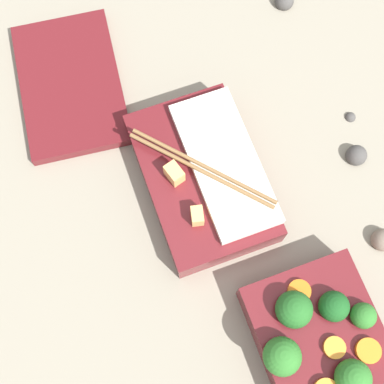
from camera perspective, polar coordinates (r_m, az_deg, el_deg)
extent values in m
plane|color=gray|center=(0.68, 7.57, -8.82)|extent=(3.00, 3.00, 0.00)
cube|color=maroon|center=(0.66, 14.28, -16.91)|extent=(0.22, 0.14, 0.04)
sphere|color=#2D7028|center=(0.62, 9.59, -16.91)|extent=(0.04, 0.04, 0.04)
sphere|color=#2D7028|center=(0.65, 17.81, -12.44)|extent=(0.03, 0.03, 0.03)
sphere|color=#236023|center=(0.63, 10.82, -12.20)|extent=(0.04, 0.04, 0.04)
sphere|color=#19511E|center=(0.64, 14.90, -11.70)|extent=(0.04, 0.04, 0.04)
sphere|color=#2D7028|center=(0.64, 16.81, -18.46)|extent=(0.04, 0.04, 0.04)
cylinder|color=orange|center=(0.64, 14.95, -15.74)|extent=(0.03, 0.03, 0.01)
cylinder|color=orange|center=(0.65, 18.28, -15.78)|extent=(0.04, 0.04, 0.01)
cylinder|color=orange|center=(0.64, 11.37, -10.32)|extent=(0.03, 0.03, 0.01)
cube|color=maroon|center=(0.69, 1.05, 1.48)|extent=(0.22, 0.14, 0.04)
cube|color=silver|center=(0.66, 3.45, 3.11)|extent=(0.19, 0.08, 0.01)
cube|color=#EAB266|center=(0.64, 0.56, -2.56)|extent=(0.02, 0.02, 0.02)
cube|color=#EAB266|center=(0.65, -1.91, 1.98)|extent=(0.03, 0.02, 0.02)
cylinder|color=olive|center=(0.65, 1.25, 2.82)|extent=(0.15, 0.14, 0.01)
cylinder|color=olive|center=(0.65, 0.96, 2.32)|extent=(0.15, 0.14, 0.01)
cube|color=maroon|center=(0.78, -12.81, 11.14)|extent=(0.23, 0.16, 0.02)
sphere|color=#474442|center=(0.77, 16.59, 7.74)|extent=(0.01, 0.01, 0.01)
sphere|color=#7A6B5B|center=(0.72, 19.66, -4.84)|extent=(0.03, 0.03, 0.03)
sphere|color=#474442|center=(0.85, 9.81, 19.43)|extent=(0.03, 0.03, 0.03)
sphere|color=#474442|center=(0.75, 17.12, 3.75)|extent=(0.03, 0.03, 0.03)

